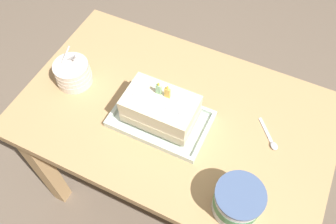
{
  "coord_description": "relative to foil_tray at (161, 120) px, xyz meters",
  "views": [
    {
      "loc": [
        0.26,
        -0.6,
        1.67
      ],
      "look_at": [
        -0.01,
        -0.02,
        0.71
      ],
      "focal_mm": 37.13,
      "sensor_mm": 36.0,
      "label": 1
    }
  ],
  "objects": [
    {
      "name": "birthday_cake",
      "position": [
        0.0,
        0.0,
        0.07
      ],
      "size": [
        0.23,
        0.14,
        0.15
      ],
      "color": "beige",
      "rests_on": "foil_tray"
    },
    {
      "name": "ground_plane",
      "position": [
        0.03,
        0.05,
        -0.69
      ],
      "size": [
        8.0,
        8.0,
        0.0
      ],
      "primitive_type": "plane",
      "color": "#6B5B4C"
    },
    {
      "name": "ice_cream_tub",
      "position": [
        0.32,
        -0.17,
        0.05
      ],
      "size": [
        0.14,
        0.14,
        0.11
      ],
      "color": "white",
      "rests_on": "dining_table"
    },
    {
      "name": "dining_table",
      "position": [
        0.03,
        0.05,
        -0.12
      ],
      "size": [
        1.07,
        0.67,
        0.68
      ],
      "color": "tan",
      "rests_on": "ground_plane"
    },
    {
      "name": "serving_spoon_near_tray",
      "position": [
        0.36,
        0.08,
        -0.0
      ],
      "size": [
        0.1,
        0.11,
        0.01
      ],
      "color": "silver",
      "rests_on": "dining_table"
    },
    {
      "name": "foil_tray",
      "position": [
        0.0,
        0.0,
        0.0
      ],
      "size": [
        0.32,
        0.2,
        0.02
      ],
      "color": "silver",
      "rests_on": "dining_table"
    },
    {
      "name": "bowl_stack",
      "position": [
        -0.36,
        0.02,
        0.03
      ],
      "size": [
        0.13,
        0.13,
        0.14
      ],
      "color": "silver",
      "rests_on": "dining_table"
    }
  ]
}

